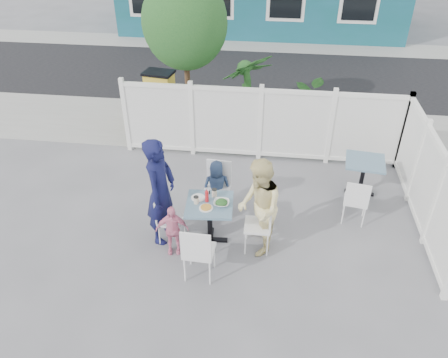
# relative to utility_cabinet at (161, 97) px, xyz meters

# --- Properties ---
(ground) EXTENTS (80.00, 80.00, 0.00)m
(ground) POSITION_rel_utility_cabinet_xyz_m (2.46, -4.00, -0.60)
(ground) COLOR slate
(near_sidewalk) EXTENTS (24.00, 2.60, 0.01)m
(near_sidewalk) POSITION_rel_utility_cabinet_xyz_m (2.46, -0.20, -0.59)
(near_sidewalk) COLOR gray
(near_sidewalk) RESTS_ON ground
(street) EXTENTS (24.00, 5.00, 0.01)m
(street) POSITION_rel_utility_cabinet_xyz_m (2.46, 3.50, -0.60)
(street) COLOR black
(street) RESTS_ON ground
(far_sidewalk) EXTENTS (24.00, 1.60, 0.01)m
(far_sidewalk) POSITION_rel_utility_cabinet_xyz_m (2.46, 6.60, -0.59)
(far_sidewalk) COLOR gray
(far_sidewalk) RESTS_ON ground
(fence_back) EXTENTS (5.86, 0.08, 1.60)m
(fence_back) POSITION_rel_utility_cabinet_xyz_m (2.56, -1.60, 0.19)
(fence_back) COLOR white
(fence_back) RESTS_ON ground
(fence_right) EXTENTS (0.08, 3.66, 1.60)m
(fence_right) POSITION_rel_utility_cabinet_xyz_m (5.46, -3.40, 0.19)
(fence_right) COLOR white
(fence_right) RESTS_ON ground
(tree) EXTENTS (1.80, 1.62, 3.59)m
(tree) POSITION_rel_utility_cabinet_xyz_m (0.86, -0.70, 1.99)
(tree) COLOR #382316
(tree) RESTS_ON ground
(utility_cabinet) EXTENTS (0.71, 0.56, 1.20)m
(utility_cabinet) POSITION_rel_utility_cabinet_xyz_m (0.00, 0.00, 0.00)
(utility_cabinet) COLOR gold
(utility_cabinet) RESTS_ON ground
(potted_shrub_a) EXTENTS (1.64, 1.64, 2.07)m
(potted_shrub_a) POSITION_rel_utility_cabinet_xyz_m (2.26, -0.90, 0.44)
(potted_shrub_a) COLOR #17441C
(potted_shrub_a) RESTS_ON ground
(potted_shrub_b) EXTENTS (1.68, 1.60, 1.46)m
(potted_shrub_b) POSITION_rel_utility_cabinet_xyz_m (3.93, -1.00, 0.13)
(potted_shrub_b) COLOR #17441C
(potted_shrub_b) RESTS_ON ground
(main_table) EXTENTS (0.79, 0.79, 0.78)m
(main_table) POSITION_rel_utility_cabinet_xyz_m (1.93, -4.41, 0.01)
(main_table) COLOR #3C587A
(main_table) RESTS_ON ground
(spare_table) EXTENTS (0.78, 0.78, 0.74)m
(spare_table) POSITION_rel_utility_cabinet_xyz_m (4.57, -2.70, -0.02)
(spare_table) COLOR #3C587A
(spare_table) RESTS_ON ground
(chair_left) EXTENTS (0.43, 0.44, 0.86)m
(chair_left) POSITION_rel_utility_cabinet_xyz_m (1.22, -4.45, -0.10)
(chair_left) COLOR white
(chair_left) RESTS_ON ground
(chair_right) EXTENTS (0.42, 0.44, 0.95)m
(chair_right) POSITION_rel_utility_cabinet_xyz_m (2.79, -4.47, -0.05)
(chair_right) COLOR white
(chair_right) RESTS_ON ground
(chair_back) EXTENTS (0.48, 0.46, 0.98)m
(chair_back) POSITION_rel_utility_cabinet_xyz_m (1.93, -3.53, -0.03)
(chair_back) COLOR white
(chair_back) RESTS_ON ground
(chair_near) EXTENTS (0.46, 0.44, 0.97)m
(chair_near) POSITION_rel_utility_cabinet_xyz_m (1.89, -5.26, -0.03)
(chair_near) COLOR white
(chair_near) RESTS_ON ground
(chair_spare) EXTENTS (0.46, 0.45, 0.88)m
(chair_spare) POSITION_rel_utility_cabinet_xyz_m (4.34, -3.62, -0.08)
(chair_spare) COLOR white
(chair_spare) RESTS_ON ground
(man) EXTENTS (0.54, 0.74, 1.85)m
(man) POSITION_rel_utility_cabinet_xyz_m (1.14, -4.39, 0.33)
(man) COLOR #11143F
(man) RESTS_ON ground
(woman) EXTENTS (0.78, 0.91, 1.65)m
(woman) POSITION_rel_utility_cabinet_xyz_m (2.71, -4.48, 0.22)
(woman) COLOR #E9CA4C
(woman) RESTS_ON ground
(boy) EXTENTS (0.54, 0.40, 1.01)m
(boy) POSITION_rel_utility_cabinet_xyz_m (1.92, -3.54, -0.09)
(boy) COLOR navy
(boy) RESTS_ON ground
(toddler) EXTENTS (0.56, 0.31, 0.90)m
(toddler) POSITION_rel_utility_cabinet_xyz_m (1.38, -4.74, -0.15)
(toddler) COLOR pink
(toddler) RESTS_ON ground
(plate_main) EXTENTS (0.22, 0.22, 0.01)m
(plate_main) POSITION_rel_utility_cabinet_xyz_m (1.89, -4.55, 0.19)
(plate_main) COLOR white
(plate_main) RESTS_ON main_table
(plate_side) EXTENTS (0.23, 0.23, 0.02)m
(plate_side) POSITION_rel_utility_cabinet_xyz_m (1.73, -4.30, 0.19)
(plate_side) COLOR white
(plate_side) RESTS_ON main_table
(salad_bowl) EXTENTS (0.25, 0.25, 0.06)m
(salad_bowl) POSITION_rel_utility_cabinet_xyz_m (2.12, -4.42, 0.21)
(salad_bowl) COLOR white
(salad_bowl) RESTS_ON main_table
(coffee_cup_a) EXTENTS (0.08, 0.08, 0.12)m
(coffee_cup_a) POSITION_rel_utility_cabinet_xyz_m (1.72, -4.43, 0.24)
(coffee_cup_a) COLOR beige
(coffee_cup_a) RESTS_ON main_table
(coffee_cup_b) EXTENTS (0.08, 0.08, 0.12)m
(coffee_cup_b) POSITION_rel_utility_cabinet_xyz_m (1.98, -4.21, 0.24)
(coffee_cup_b) COLOR beige
(coffee_cup_b) RESTS_ON main_table
(ketchup_bottle) EXTENTS (0.06, 0.06, 0.19)m
(ketchup_bottle) POSITION_rel_utility_cabinet_xyz_m (1.88, -4.36, 0.28)
(ketchup_bottle) COLOR red
(ketchup_bottle) RESTS_ON main_table
(salt_shaker) EXTENTS (0.03, 0.03, 0.07)m
(salt_shaker) POSITION_rel_utility_cabinet_xyz_m (1.87, -4.15, 0.22)
(salt_shaker) COLOR white
(salt_shaker) RESTS_ON main_table
(pepper_shaker) EXTENTS (0.03, 0.03, 0.06)m
(pepper_shaker) POSITION_rel_utility_cabinet_xyz_m (1.88, -4.15, 0.21)
(pepper_shaker) COLOR black
(pepper_shaker) RESTS_ON main_table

